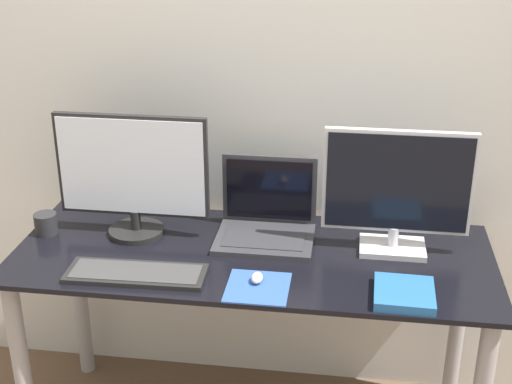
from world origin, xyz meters
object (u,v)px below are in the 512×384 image
monitor_left (132,174)px  keyboard (136,274)px  book (404,294)px  mug (46,224)px  monitor_right (397,190)px  mouse (257,278)px  laptop (267,218)px

monitor_left → keyboard: 0.38m
book → monitor_left: bearing=161.6°
monitor_left → book: monitor_left is taller
mug → keyboard: bearing=-31.5°
keyboard → book: 0.85m
monitor_right → book: bearing=-85.5°
mouse → book: mouse is taller
mouse → book: size_ratio=0.30×
monitor_right → mouse: size_ratio=8.45×
laptop → mouse: bearing=-87.8°
monitor_left → mug: bearing=-171.8°
monitor_right → keyboard: size_ratio=1.09×
mug → monitor_left: bearing=8.2°
monitor_left → keyboard: bearing=-73.6°
laptop → keyboard: (-0.38, -0.35, -0.06)m
keyboard → mouse: mouse is taller
keyboard → book: bearing=-1.0°
monitor_right → laptop: size_ratio=1.44×
mouse → laptop: bearing=92.2°
monitor_left → keyboard: (0.09, -0.30, -0.22)m
monitor_left → mug: size_ratio=6.57×
laptop → book: bearing=-37.8°
monitor_left → monitor_right: size_ratio=1.09×
monitor_left → mouse: 0.60m
monitor_right → laptop: bearing=173.3°
laptop → monitor_right: bearing=-6.7°
keyboard → mug: (-0.41, 0.25, 0.03)m
monitor_right → book: size_ratio=2.52×
monitor_left → mouse: monitor_left is taller
laptop → mug: 0.79m
monitor_right → mug: 1.24m
keyboard → book: (0.85, -0.01, 0.01)m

